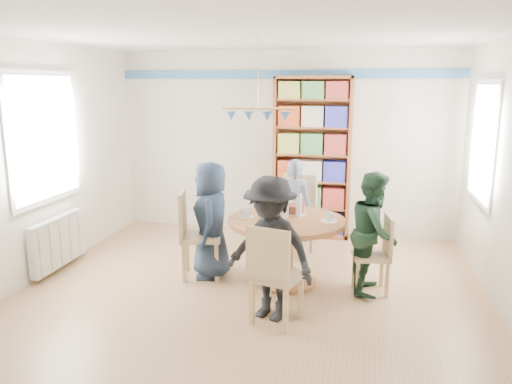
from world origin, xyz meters
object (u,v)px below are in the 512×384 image
(chair_far, at_px, (296,211))
(chair_left, at_px, (193,230))
(person_near, at_px, (270,249))
(dining_table, at_px, (286,236))
(radiator, at_px, (58,242))
(chair_near, at_px, (273,271))
(person_left, at_px, (211,220))
(person_far, at_px, (295,208))
(bookshelf, at_px, (312,159))
(person_right, at_px, (374,233))
(chair_right, at_px, (378,250))

(chair_far, bearing_deg, chair_left, -134.68)
(chair_far, height_order, person_near, person_near)
(dining_table, distance_m, person_near, 0.88)
(radiator, relative_size, chair_far, 0.96)
(chair_near, bearing_deg, chair_far, 91.57)
(chair_far, distance_m, chair_near, 2.07)
(dining_table, relative_size, person_left, 0.96)
(person_left, relative_size, person_far, 1.05)
(bookshelf, bearing_deg, person_near, -92.28)
(chair_far, relative_size, chair_near, 1.09)
(chair_far, xyz_separation_m, chair_near, (0.06, -2.07, -0.05))
(chair_near, bearing_deg, person_left, 130.82)
(person_left, xyz_separation_m, person_far, (0.86, 0.89, -0.03))
(dining_table, height_order, chair_far, chair_far)
(person_left, bearing_deg, chair_far, 127.00)
(person_right, bearing_deg, chair_near, 143.10)
(chair_near, bearing_deg, chair_right, 45.83)
(radiator, relative_size, chair_right, 1.17)
(chair_right, bearing_deg, dining_table, 178.53)
(radiator, bearing_deg, dining_table, 3.01)
(chair_right, distance_m, person_left, 1.89)
(person_right, bearing_deg, bookshelf, 29.70)
(chair_left, xyz_separation_m, person_right, (2.02, -0.00, 0.10))
(chair_left, height_order, bookshelf, bookshelf)
(dining_table, height_order, person_right, person_right)
(person_left, bearing_deg, person_far, 123.37)
(radiator, xyz_separation_m, person_left, (1.87, 0.18, 0.33))
(dining_table, distance_m, chair_right, 1.00)
(chair_right, relative_size, bookshelf, 0.37)
(chair_far, xyz_separation_m, person_near, (0.00, -1.92, 0.12))
(person_far, distance_m, person_near, 1.80)
(chair_far, bearing_deg, radiator, -156.36)
(chair_far, bearing_deg, person_far, -89.75)
(person_right, xyz_separation_m, bookshelf, (-0.86, 1.91, 0.49))
(person_right, height_order, person_far, person_right)
(radiator, distance_m, dining_table, 2.77)
(bookshelf, bearing_deg, dining_table, -92.57)
(chair_left, bearing_deg, person_right, -0.02)
(chair_left, bearing_deg, bookshelf, 58.64)
(chair_near, relative_size, person_far, 0.75)
(chair_left, xyz_separation_m, chair_far, (1.05, 1.06, 0.01))
(chair_near, bearing_deg, person_right, 47.57)
(chair_right, xyz_separation_m, person_far, (-1.02, 0.95, 0.18))
(dining_table, bearing_deg, chair_near, -88.41)
(radiator, relative_size, chair_near, 1.04)
(chair_left, bearing_deg, person_left, 15.42)
(radiator, xyz_separation_m, bookshelf, (2.84, 2.04, 0.79))
(person_far, bearing_deg, person_left, 64.86)
(bookshelf, bearing_deg, chair_right, -64.72)
(chair_right, bearing_deg, chair_far, 133.56)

